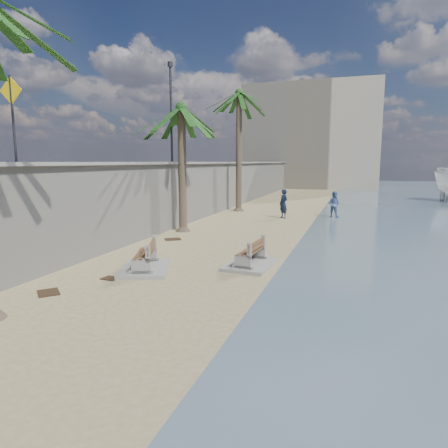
# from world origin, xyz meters

# --- Properties ---
(ground_plane) EXTENTS (140.00, 140.00, 0.00)m
(ground_plane) POSITION_xyz_m (0.00, 0.00, 0.00)
(ground_plane) COLOR tan
(seawall) EXTENTS (0.45, 70.00, 3.50)m
(seawall) POSITION_xyz_m (-5.20, 20.00, 1.75)
(seawall) COLOR gray
(seawall) RESTS_ON ground_plane
(wall_cap) EXTENTS (0.80, 70.00, 0.12)m
(wall_cap) POSITION_xyz_m (-5.20, 20.00, 3.55)
(wall_cap) COLOR gray
(wall_cap) RESTS_ON seawall
(end_building) EXTENTS (18.00, 12.00, 14.00)m
(end_building) POSITION_xyz_m (-2.00, 52.00, 7.00)
(end_building) COLOR #B7AA93
(end_building) RESTS_ON ground_plane
(bench_near) EXTENTS (2.26, 2.67, 0.95)m
(bench_near) POSITION_xyz_m (-2.26, 3.86, 0.41)
(bench_near) COLOR gray
(bench_near) RESTS_ON ground_plane
(bench_far) EXTENTS (1.63, 2.26, 0.90)m
(bench_far) POSITION_xyz_m (0.98, 5.49, 0.40)
(bench_far) COLOR gray
(bench_far) RESTS_ON ground_plane
(palm_mid) EXTENTS (5.00, 5.00, 7.19)m
(palm_mid) POSITION_xyz_m (-4.18, 11.27, 6.22)
(palm_mid) COLOR brown
(palm_mid) RESTS_ON ground_plane
(palm_back) EXTENTS (5.00, 5.00, 9.35)m
(palm_back) POSITION_xyz_m (-3.87, 20.60, 8.30)
(palm_back) COLOR brown
(palm_back) RESTS_ON ground_plane
(pedestrian_sign) EXTENTS (0.78, 0.07, 2.40)m
(pedestrian_sign) POSITION_xyz_m (-5.00, 1.50, 5.15)
(pedestrian_sign) COLOR #2D2D33
(pedestrian_sign) RESTS_ON wall_cap
(streetlight) EXTENTS (0.28, 0.28, 5.12)m
(streetlight) POSITION_xyz_m (-5.10, 12.00, 6.64)
(streetlight) COLOR #2D2D33
(streetlight) RESTS_ON wall_cap
(person_a) EXTENTS (0.93, 0.92, 2.16)m
(person_a) POSITION_xyz_m (-0.05, 17.82, 1.08)
(person_a) COLOR #121C33
(person_a) RESTS_ON ground_plane
(person_b) EXTENTS (1.09, 0.96, 1.89)m
(person_b) POSITION_xyz_m (3.00, 19.41, 0.95)
(person_b) COLOR #4E6EA2
(person_b) RESTS_ON ground_plane
(debris_b) EXTENTS (0.87, 0.86, 0.03)m
(debris_b) POSITION_xyz_m (-3.63, 0.91, 0.01)
(debris_b) COLOR #382616
(debris_b) RESTS_ON ground_plane
(debris_c) EXTENTS (0.95, 0.91, 0.03)m
(debris_c) POSITION_xyz_m (-3.72, 9.04, 0.01)
(debris_c) COLOR #382616
(debris_c) RESTS_ON ground_plane
(debris_d) EXTENTS (0.56, 0.47, 0.03)m
(debris_d) POSITION_xyz_m (-2.79, 2.64, 0.01)
(debris_d) COLOR #382616
(debris_d) RESTS_ON ground_plane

